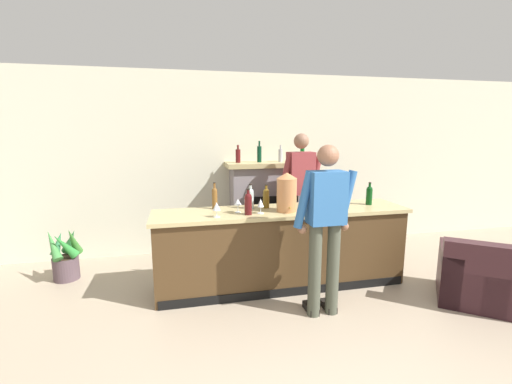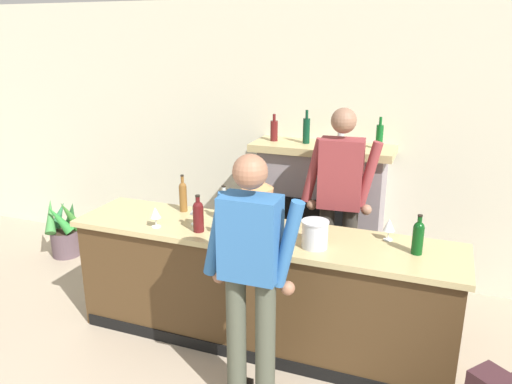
# 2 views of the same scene
# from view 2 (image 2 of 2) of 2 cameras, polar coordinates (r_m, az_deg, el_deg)

# --- Properties ---
(wall_back_panel) EXTENTS (12.00, 0.07, 2.75)m
(wall_back_panel) POSITION_cam_2_polar(r_m,az_deg,el_deg) (5.17, 4.00, 5.99)
(wall_back_panel) COLOR beige
(wall_back_panel) RESTS_ON ground_plane
(bar_counter) EXTENTS (3.05, 0.68, 0.96)m
(bar_counter) POSITION_cam_2_polar(r_m,az_deg,el_deg) (4.05, 0.40, -10.87)
(bar_counter) COLOR #442F19
(bar_counter) RESTS_ON ground_plane
(fireplace_stone) EXTENTS (1.35, 0.52, 1.73)m
(fireplace_stone) POSITION_cam_2_polar(r_m,az_deg,el_deg) (5.00, 7.37, -2.36)
(fireplace_stone) COLOR gray
(fireplace_stone) RESTS_ON ground_plane
(potted_plant_corner) EXTENTS (0.46, 0.46, 0.71)m
(potted_plant_corner) POSITION_cam_2_polar(r_m,az_deg,el_deg) (6.02, -21.11, -4.07)
(potted_plant_corner) COLOR #534148
(potted_plant_corner) RESTS_ON ground_plane
(person_customer) EXTENTS (0.66, 0.31, 1.75)m
(person_customer) POSITION_cam_2_polar(r_m,az_deg,el_deg) (3.13, -0.60, -9.68)
(person_customer) COLOR #434739
(person_customer) RESTS_ON ground_plane
(person_bartender) EXTENTS (0.66, 0.33, 1.85)m
(person_bartender) POSITION_cam_2_polar(r_m,az_deg,el_deg) (4.31, 9.50, -1.34)
(person_bartender) COLOR #2D2A24
(person_bartender) RESTS_ON ground_plane
(copper_dispenser) EXTENTS (0.23, 0.27, 0.46)m
(copper_dispenser) POSITION_cam_2_polar(r_m,az_deg,el_deg) (3.67, 0.18, -1.88)
(copper_dispenser) COLOR #C47E4C
(copper_dispenser) RESTS_ON bar_counter
(ice_bucket_steel) EXTENTS (0.20, 0.20, 0.20)m
(ice_bucket_steel) POSITION_cam_2_polar(r_m,az_deg,el_deg) (3.57, 6.74, -4.79)
(ice_bucket_steel) COLOR silver
(ice_bucket_steel) RESTS_ON bar_counter
(wine_bottle_rose_blush) EXTENTS (0.07, 0.07, 0.32)m
(wine_bottle_rose_blush) POSITION_cam_2_polar(r_m,az_deg,el_deg) (4.29, -8.34, -0.38)
(wine_bottle_rose_blush) COLOR brown
(wine_bottle_rose_blush) RESTS_ON bar_counter
(wine_bottle_cabernet_heavy) EXTENTS (0.08, 0.08, 0.29)m
(wine_bottle_cabernet_heavy) POSITION_cam_2_polar(r_m,az_deg,el_deg) (3.61, 18.04, -4.83)
(wine_bottle_cabernet_heavy) COLOR #0A3D12
(wine_bottle_cabernet_heavy) RESTS_ON bar_counter
(wine_bottle_chardonnay_pale) EXTENTS (0.08, 0.08, 0.29)m
(wine_bottle_chardonnay_pale) POSITION_cam_2_polar(r_m,az_deg,el_deg) (3.97, -1.15, -1.86)
(wine_bottle_chardonnay_pale) COLOR brown
(wine_bottle_chardonnay_pale) RESTS_ON bar_counter
(wine_bottle_merlot_tall) EXTENTS (0.08, 0.08, 0.29)m
(wine_bottle_merlot_tall) POSITION_cam_2_polar(r_m,az_deg,el_deg) (3.84, -6.62, -2.62)
(wine_bottle_merlot_tall) COLOR #4A1113
(wine_bottle_merlot_tall) RESTS_ON bar_counter
(wine_bottle_port_short) EXTENTS (0.08, 0.08, 0.30)m
(wine_bottle_port_short) POSITION_cam_2_polar(r_m,az_deg,el_deg) (4.04, -3.68, -1.46)
(wine_bottle_port_short) COLOR #A8BCBC
(wine_bottle_port_short) RESTS_ON bar_counter
(wine_glass_mid_counter) EXTENTS (0.08, 0.08, 0.17)m
(wine_glass_mid_counter) POSITION_cam_2_polar(r_m,az_deg,el_deg) (3.80, -4.49, -3.05)
(wine_glass_mid_counter) COLOR silver
(wine_glass_mid_counter) RESTS_ON bar_counter
(wine_glass_front_left) EXTENTS (0.08, 0.08, 0.16)m
(wine_glass_front_left) POSITION_cam_2_polar(r_m,az_deg,el_deg) (3.79, 14.96, -3.71)
(wine_glass_front_left) COLOR silver
(wine_glass_front_left) RESTS_ON bar_counter
(wine_glass_near_bucket) EXTENTS (0.08, 0.08, 0.16)m
(wine_glass_near_bucket) POSITION_cam_2_polar(r_m,az_deg,el_deg) (3.99, -7.02, -2.10)
(wine_glass_near_bucket) COLOR silver
(wine_glass_near_bucket) RESTS_ON bar_counter
(wine_glass_back_row) EXTENTS (0.08, 0.08, 0.17)m
(wine_glass_back_row) POSITION_cam_2_polar(r_m,az_deg,el_deg) (3.98, -11.43, -2.39)
(wine_glass_back_row) COLOR silver
(wine_glass_back_row) RESTS_ON bar_counter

